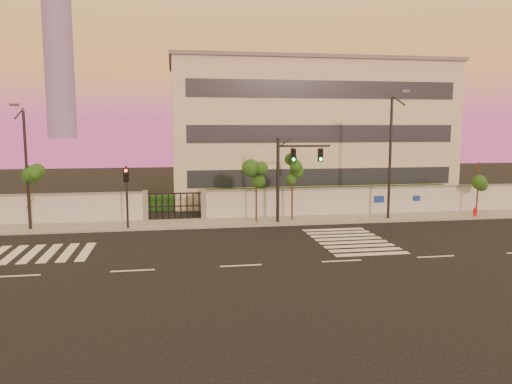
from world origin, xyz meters
The scene contains 16 objects.
ground centered at (0.00, 0.00, 0.00)m, with size 120.00×120.00×0.00m, color black.
sidewalk centered at (0.00, 10.50, 0.07)m, with size 60.00×3.00×0.15m, color gray.
perimeter_wall centered at (0.10, 12.00, 1.07)m, with size 60.00×0.36×2.20m.
hedge_row centered at (1.17, 14.74, 0.82)m, with size 41.00×4.25×1.80m.
institutional_building centered at (9.00, 21.99, 6.16)m, with size 24.40×12.40×12.25m.
distant_skyscraper centered at (-65.00, 280.00, 61.98)m, with size 16.00×16.00×118.00m.
road_markings centered at (-1.58, 3.76, 0.01)m, with size 57.00×7.62×0.02m.
street_tree_c centered at (-12.00, 10.17, 3.03)m, with size 1.37×1.09×4.12m.
street_tree_d centered at (2.45, 9.98, 3.16)m, with size 1.45×1.15×4.29m.
street_tree_e centered at (5.03, 10.41, 3.78)m, with size 1.52×1.21×5.13m.
street_tree_f centered at (19.04, 10.36, 2.93)m, with size 1.37×1.09×3.98m.
traffic_signal_main centered at (4.60, 9.73, 3.69)m, with size 3.69×0.37×5.84m.
traffic_signal_secondary centered at (-5.98, 9.30, 2.60)m, with size 0.32×0.32×4.10m.
streetlight_west centered at (-12.04, 9.82, 4.26)m, with size 0.47×1.90×7.88m.
streetlight_east centered at (11.82, 9.58, 4.82)m, with size 0.53×2.14×8.91m.
fire_hydrant centered at (18.38, 9.54, 0.40)m, with size 0.31×0.30×0.79m.
Camera 1 is at (-3.10, -22.80, 6.54)m, focal length 35.00 mm.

